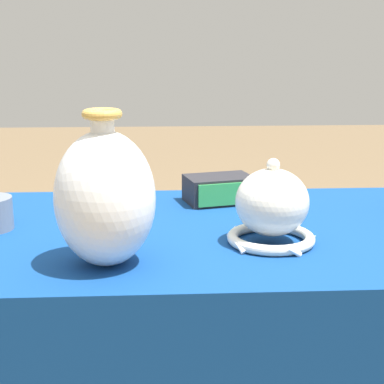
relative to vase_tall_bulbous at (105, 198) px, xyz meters
name	(u,v)px	position (x,y,z in m)	size (l,w,h in m)	color
display_table	(210,259)	(0.21, 0.20, -0.20)	(1.32, 0.72, 0.69)	#38383D
vase_tall_bulbous	(105,198)	(0.00, 0.00, 0.00)	(0.18, 0.18, 0.29)	white
vase_dome_bell	(272,209)	(0.33, 0.10, -0.06)	(0.19, 0.19, 0.18)	white
mosaic_tile_box	(219,189)	(0.25, 0.44, -0.09)	(0.19, 0.15, 0.07)	#232328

